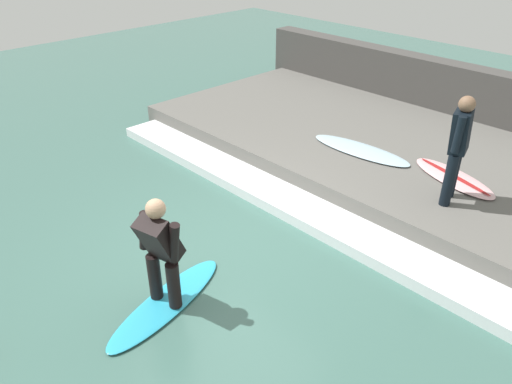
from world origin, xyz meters
TOP-DOWN VIEW (x-y plane):
  - ground_plane at (0.00, 0.00)m, footprint 28.00×28.00m
  - concrete_ledge at (4.08, 0.00)m, footprint 4.40×9.64m
  - back_wall at (6.53, 0.00)m, footprint 0.50×10.13m
  - wave_foam_crest at (1.51, 0.00)m, footprint 0.74×9.16m
  - surfboard_riding at (-1.30, -0.38)m, footprint 2.05×0.97m
  - surfer_riding at (-1.30, -0.38)m, footprint 0.55×0.66m
  - surfer_waiting_near at (2.88, -1.87)m, footprint 0.55×0.36m
  - surfboard_waiting_near at (3.59, -1.63)m, footprint 1.02×1.71m
  - surfboard_spare at (3.37, 0.07)m, footprint 0.71×2.01m

SIDE VIEW (x-z plane):
  - ground_plane at x=0.00m, z-range 0.00..0.00m
  - surfboard_riding at x=-1.30m, z-range 0.00..0.06m
  - wave_foam_crest at x=1.51m, z-range 0.00..0.18m
  - concrete_ledge at x=4.08m, z-range 0.00..0.44m
  - surfboard_spare at x=3.37m, z-range 0.44..0.50m
  - surfboard_waiting_near at x=3.59m, z-range 0.43..0.50m
  - back_wall at x=6.53m, z-range 0.00..1.46m
  - surfer_riding at x=-1.30m, z-range 0.14..1.61m
  - surfer_waiting_near at x=2.88m, z-range 0.54..2.20m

